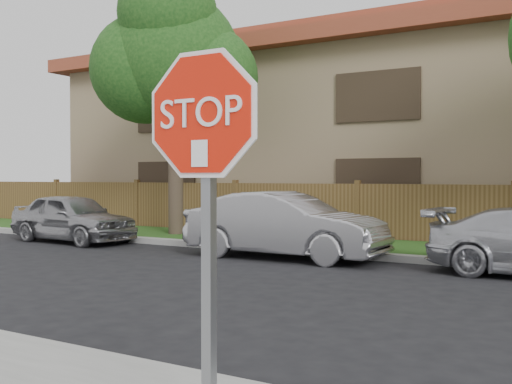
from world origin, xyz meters
The scene contains 6 objects.
far_curb centered at (0.00, 8.15, 0.07)m, with size 70.00×0.30×0.15m, color gray.
grass_strip centered at (0.00, 9.80, 0.06)m, with size 70.00×3.00×0.12m, color #1E4714.
tree_left centered at (-8.98, 9.57, 5.22)m, with size 4.80×3.90×7.78m.
stop_sign centered at (-0.04, -1.48, 1.83)m, with size 1.01×0.13×2.55m.
sedan_far_left centered at (-10.71, 7.33, 0.67)m, with size 1.59×3.96×1.35m, color #9D9DA1.
sedan_left centered at (-4.16, 7.36, 0.73)m, with size 1.55×4.45×1.47m, color #A3A2A7.
Camera 1 is at (1.93, -4.25, 1.80)m, focal length 42.00 mm.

